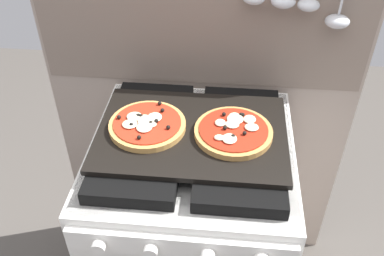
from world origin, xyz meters
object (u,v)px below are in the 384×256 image
at_px(baking_tray, 192,133).
at_px(pizza_right, 234,131).
at_px(stove, 192,232).
at_px(pizza_left, 147,124).

height_order(baking_tray, pizza_right, pizza_right).
relative_size(stove, baking_tray, 1.67).
height_order(pizza_left, pizza_right, same).
relative_size(pizza_left, pizza_right, 1.00).
height_order(stove, pizza_left, pizza_left).
distance_m(pizza_left, pizza_right, 0.25).
height_order(stove, baking_tray, baking_tray).
bearing_deg(baking_tray, stove, -90.00).
xyz_separation_m(stove, pizza_left, (-0.13, 0.01, 0.48)).
height_order(stove, pizza_right, pizza_right).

